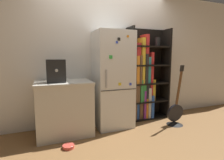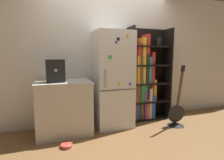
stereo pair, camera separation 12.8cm
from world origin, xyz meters
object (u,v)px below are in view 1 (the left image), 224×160
(bookshelf, at_px, (143,79))
(guitar, at_px, (175,116))
(pet_bowl, at_px, (68,146))
(refrigerator, at_px, (113,80))
(espresso_machine, at_px, (56,71))

(bookshelf, distance_m, guitar, 0.94)
(bookshelf, relative_size, pet_bowl, 10.98)
(bookshelf, xyz_separation_m, guitar, (0.38, -0.55, -0.66))
(pet_bowl, bearing_deg, refrigerator, 31.83)
(refrigerator, height_order, pet_bowl, refrigerator)
(pet_bowl, bearing_deg, espresso_machine, 102.16)
(pet_bowl, bearing_deg, bookshelf, 23.32)
(refrigerator, xyz_separation_m, bookshelf, (0.73, 0.14, -0.04))
(bookshelf, relative_size, espresso_machine, 5.21)
(refrigerator, bearing_deg, guitar, -19.94)
(refrigerator, bearing_deg, pet_bowl, -148.17)
(refrigerator, distance_m, bookshelf, 0.74)
(guitar, bearing_deg, pet_bowl, -175.68)
(refrigerator, bearing_deg, espresso_machine, -174.72)
(refrigerator, relative_size, bookshelf, 0.93)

